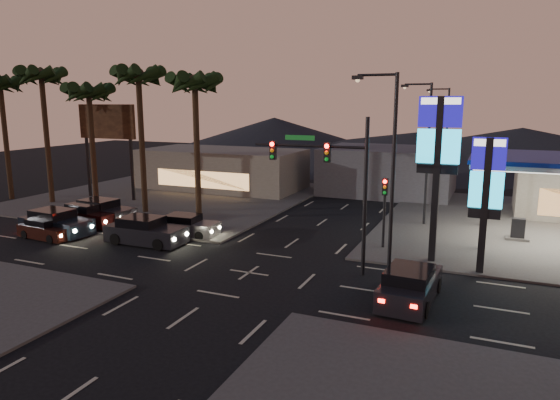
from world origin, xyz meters
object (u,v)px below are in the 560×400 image
at_px(traffic_signal_mast, 332,172).
at_px(car_lane_a_mid, 47,229).
at_px(car_lane_a_front, 145,231).
at_px(car_lane_b_front, 186,226).
at_px(car_lane_a_rear, 56,223).
at_px(car_lane_b_mid, 102,211).
at_px(car_lane_b_rear, 89,215).
at_px(suv_station, 410,285).
at_px(pylon_sign_tall, 438,146).
at_px(pylon_sign_short, 486,185).

xyz_separation_m(traffic_signal_mast, car_lane_a_mid, (-18.80, -1.16, -4.62)).
xyz_separation_m(car_lane_a_front, car_lane_b_front, (1.28, 2.61, -0.13)).
relative_size(traffic_signal_mast, car_lane_a_rear, 1.52).
distance_m(car_lane_b_mid, car_lane_b_rear, 1.17).
xyz_separation_m(car_lane_b_front, suv_station, (15.38, -5.57, 0.09)).
bearing_deg(car_lane_b_front, car_lane_a_mid, -152.24).
distance_m(pylon_sign_tall, traffic_signal_mast, 6.02).
xyz_separation_m(pylon_sign_tall, pylon_sign_short, (2.50, -1.00, -1.74)).
distance_m(pylon_sign_tall, car_lane_b_rear, 24.36).
xyz_separation_m(pylon_sign_tall, car_lane_b_mid, (-23.54, 0.31, -5.62)).
bearing_deg(pylon_sign_short, car_lane_a_rear, -174.11).
xyz_separation_m(pylon_sign_tall, car_lane_b_front, (-15.63, -0.51, -5.75)).
height_order(pylon_sign_tall, traffic_signal_mast, pylon_sign_tall).
height_order(pylon_sign_short, car_lane_b_mid, pylon_sign_short).
relative_size(car_lane_a_front, car_lane_b_rear, 1.05).
xyz_separation_m(car_lane_b_mid, car_lane_b_rear, (-0.13, -1.16, -0.04)).
xyz_separation_m(traffic_signal_mast, car_lane_b_mid, (-18.80, 3.82, -4.46)).
distance_m(car_lane_a_mid, car_lane_b_mid, 4.99).
bearing_deg(car_lane_a_mid, car_lane_b_mid, 90.00).
height_order(traffic_signal_mast, car_lane_b_rear, traffic_signal_mast).
xyz_separation_m(car_lane_a_rear, suv_station, (23.51, -2.37, -0.03)).
bearing_deg(car_lane_a_rear, traffic_signal_mast, 0.60).
bearing_deg(car_lane_a_rear, car_lane_a_mid, -77.24).
relative_size(pylon_sign_tall, car_lane_b_mid, 1.73).
distance_m(car_lane_a_front, car_lane_b_mid, 7.47).
bearing_deg(car_lane_b_mid, pylon_sign_tall, -0.76).
relative_size(pylon_sign_tall, traffic_signal_mast, 1.12).
xyz_separation_m(car_lane_a_mid, car_lane_a_rear, (-0.22, 0.97, 0.17)).
height_order(car_lane_b_rear, suv_station, suv_station).
distance_m(car_lane_a_rear, car_lane_b_rear, 2.86).
height_order(traffic_signal_mast, car_lane_b_mid, traffic_signal_mast).
distance_m(traffic_signal_mast, car_lane_a_front, 12.96).
relative_size(car_lane_b_mid, car_lane_b_rear, 1.05).
bearing_deg(car_lane_a_front, car_lane_b_front, 63.94).
bearing_deg(pylon_sign_short, suv_station, -118.47).
distance_m(traffic_signal_mast, car_lane_b_mid, 19.70).
distance_m(pylon_sign_short, car_lane_b_rear, 26.47).
distance_m(car_lane_a_mid, car_lane_a_rear, 1.00).
bearing_deg(pylon_sign_tall, car_lane_a_front, -169.53).
bearing_deg(pylon_sign_tall, car_lane_a_mid, -168.77).
bearing_deg(car_lane_a_rear, car_lane_b_mid, 86.89).
height_order(car_lane_a_front, car_lane_a_mid, car_lane_a_front).
relative_size(car_lane_a_rear, car_lane_b_rear, 1.06).
bearing_deg(pylon_sign_tall, suv_station, -92.41).
height_order(car_lane_a_front, car_lane_b_mid, car_lane_a_front).
distance_m(car_lane_b_mid, suv_station, 24.15).
xyz_separation_m(pylon_sign_tall, car_lane_a_mid, (-23.54, -4.68, -5.79)).
relative_size(car_lane_b_front, car_lane_b_rear, 0.88).
bearing_deg(pylon_sign_tall, car_lane_b_mid, 179.24).
xyz_separation_m(car_lane_a_mid, car_lane_b_rear, (-0.13, 3.82, 0.12)).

